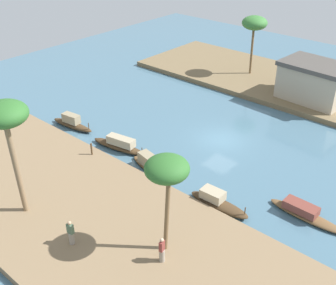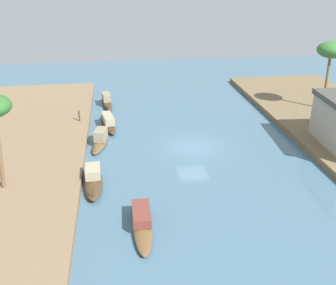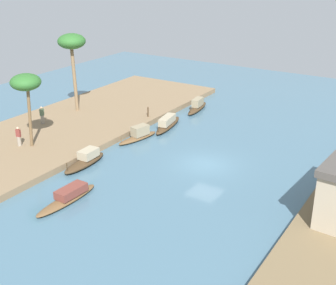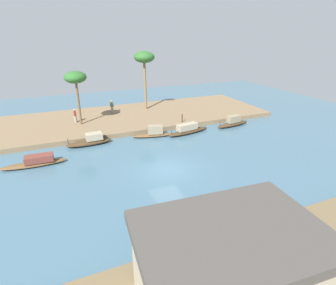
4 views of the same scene
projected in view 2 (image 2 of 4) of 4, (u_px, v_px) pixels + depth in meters
river_water at (193, 147)px, 31.47m from camera, size 67.56×67.56×0.00m
riverbank_left at (7, 155)px, 29.51m from camera, size 38.07×12.05×0.52m
sampan_near_left_bank at (142, 221)px, 21.58m from camera, size 5.31×1.17×0.93m
sampan_with_tall_canopy at (108, 122)px, 35.36m from camera, size 5.40×1.96×1.18m
sampan_downstream_large at (101, 139)px, 31.73m from camera, size 4.48×1.81×1.26m
sampan_upstream_small at (107, 101)px, 40.92m from camera, size 4.75×1.52×1.33m
sampan_open_hull at (93, 180)px, 25.67m from camera, size 4.56×1.36×1.19m
mooring_post at (79, 116)px, 35.23m from camera, size 0.14×0.14×1.00m
palm_tree_right_tall at (332, 51)px, 36.20m from camera, size 2.83×2.83×6.68m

